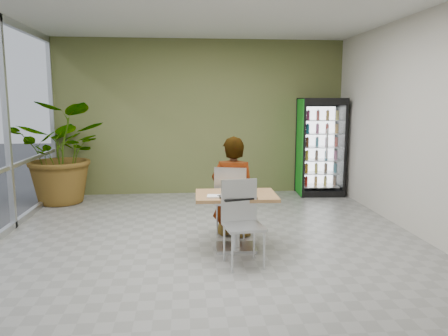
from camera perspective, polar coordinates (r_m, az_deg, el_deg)
The scene contains 12 objects.
ground at distance 6.00m, azimuth -1.57°, elevation -10.22°, with size 7.00×7.00×0.00m, color gray.
room_envelope at distance 5.68m, azimuth -1.64°, elevation 5.22°, with size 6.00×7.00×3.20m, color beige, non-canonical shape.
dining_table at distance 5.75m, azimuth 1.56°, elevation -5.46°, with size 1.07×0.77×0.75m.
chair_far at distance 6.27m, azimuth 0.98°, elevation -3.65°, with size 0.57×0.57×1.03m.
chair_near at distance 5.28m, azimuth 2.28°, elevation -6.16°, with size 0.51×0.51×1.01m.
seated_woman at distance 6.33m, azimuth 1.21°, elevation -3.76°, with size 0.65×0.42×1.75m, color black.
pizza_plate at distance 5.73m, azimuth 1.02°, elevation -3.16°, with size 0.33×0.30×0.03m.
soda_cup at distance 5.76m, azimuth 3.34°, elevation -2.42°, with size 0.10×0.10×0.18m.
napkin_stack at distance 5.51m, azimuth -1.37°, elevation -3.71°, with size 0.16×0.16×0.02m, color white.
cafeteria_tray at distance 5.45m, azimuth 1.71°, elevation -3.84°, with size 0.42×0.31×0.02m, color black.
beverage_fridge at distance 9.29m, azimuth 12.53°, elevation 2.72°, with size 0.97×0.77×2.00m.
potted_plant at distance 8.85m, azimuth -20.21°, elevation 1.88°, with size 1.74×1.51×1.94m, color #306E2C.
Camera 1 is at (-0.37, -5.66, 1.96)m, focal length 35.00 mm.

